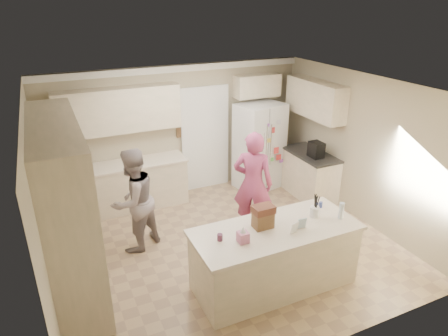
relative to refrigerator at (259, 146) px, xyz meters
name	(u,v)px	position (x,y,z in m)	size (l,w,h in m)	color
floor	(227,247)	(-1.58, -1.81, -0.91)	(5.20, 4.60, 0.02)	tan
ceiling	(228,88)	(-1.58, -1.81, 1.71)	(5.20, 4.60, 0.02)	white
wall_back	(178,131)	(-1.58, 0.50, 0.40)	(5.20, 0.02, 2.60)	tan
wall_front	(324,258)	(-1.58, -4.12, 0.40)	(5.20, 0.02, 2.60)	tan
wall_left	(40,210)	(-4.19, -1.81, 0.40)	(0.02, 4.60, 2.60)	tan
wall_right	(362,149)	(1.03, -1.81, 0.40)	(0.02, 4.60, 2.60)	tan
crown_back	(176,69)	(-1.58, 0.45, 1.63)	(5.20, 0.08, 0.12)	white
pantry_bank	(66,207)	(-3.88, -1.61, 0.28)	(0.60, 2.60, 2.35)	beige
back_base_cab	(128,187)	(-2.73, 0.19, -0.46)	(2.20, 0.60, 0.88)	beige
back_countertop	(126,165)	(-2.73, 0.18, 0.00)	(2.24, 0.63, 0.04)	beige
back_upper_cab	(119,110)	(-2.73, 0.31, 1.00)	(2.20, 0.35, 0.80)	beige
doorway_opening	(205,140)	(-1.03, 0.47, 0.15)	(0.90, 0.06, 2.10)	black
doorway_casing	(205,140)	(-1.03, 0.43, 0.15)	(1.02, 0.03, 2.22)	white
wall_frame_upper	(179,119)	(-1.56, 0.46, 0.65)	(0.15, 0.02, 0.20)	brown
wall_frame_lower	(180,133)	(-1.56, 0.46, 0.38)	(0.15, 0.02, 0.20)	brown
refrigerator	(259,146)	(0.00, 0.00, 0.00)	(0.90, 0.70, 1.80)	white
fridge_seam	(268,152)	(0.00, -0.35, 0.00)	(0.01, 0.02, 1.78)	gray
fridge_dispenser	(259,142)	(-0.22, -0.37, 0.25)	(0.22, 0.03, 0.35)	black
fridge_handle_l	(266,146)	(-0.05, -0.37, 0.15)	(0.02, 0.02, 0.85)	silver
fridge_handle_r	(271,145)	(0.05, -0.37, 0.15)	(0.02, 0.02, 0.85)	silver
over_fridge_cab	(257,86)	(0.07, 0.31, 1.20)	(0.95, 0.35, 0.45)	beige
right_base_cab	(309,175)	(0.72, -0.81, -0.46)	(0.60, 1.20, 0.88)	beige
right_countertop	(311,154)	(0.71, -0.81, 0.00)	(0.63, 1.24, 0.04)	#2D2B28
right_upper_cab	(315,99)	(0.85, -0.61, 1.05)	(0.35, 1.50, 0.70)	beige
coffee_maker	(316,150)	(0.67, -1.01, 0.17)	(0.22, 0.28, 0.30)	black
island_base	(274,258)	(-1.38, -2.91, -0.46)	(2.20, 0.90, 0.88)	beige
island_top	(276,230)	(-1.38, -2.91, 0.00)	(2.28, 0.96, 0.05)	beige
utensil_crock	(314,212)	(-0.73, -2.86, 0.10)	(0.13, 0.13, 0.15)	white
tissue_box	(243,237)	(-1.93, -3.01, 0.10)	(0.13, 0.13, 0.14)	#C86D96
tissue_plume	(243,230)	(-1.93, -3.01, 0.20)	(0.08, 0.08, 0.08)	white
dollhouse_body	(263,220)	(-1.53, -2.81, 0.14)	(0.26, 0.18, 0.22)	brown
dollhouse_roof	(263,209)	(-1.53, -2.81, 0.30)	(0.28, 0.20, 0.10)	#592D1E
jam_jar	(220,237)	(-2.18, -2.86, 0.07)	(0.07, 0.07, 0.09)	#59263F
greeting_card_a	(294,228)	(-1.23, -3.11, 0.11)	(0.12, 0.01, 0.16)	white
greeting_card_b	(302,223)	(-1.08, -3.06, 0.11)	(0.12, 0.01, 0.16)	silver
water_bottle	(341,211)	(-0.43, -3.06, 0.14)	(0.07, 0.07, 0.24)	silver
shaker_salt	(317,206)	(-0.56, -2.69, 0.07)	(0.05, 0.05, 0.09)	#3A4B98
shaker_pepper	(321,205)	(-0.49, -2.69, 0.07)	(0.05, 0.05, 0.09)	#3A4B98
teen_boy	(134,201)	(-2.90, -1.19, -0.05)	(0.82, 0.64, 1.70)	gray
teen_girl	(253,184)	(-0.99, -1.55, 0.01)	(0.66, 0.43, 1.81)	#AC425E
fridge_magnets	(268,152)	(0.00, -0.36, 0.00)	(0.76, 0.02, 1.44)	tan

